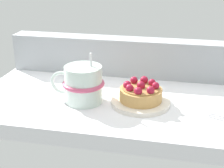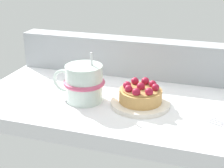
% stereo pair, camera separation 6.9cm
% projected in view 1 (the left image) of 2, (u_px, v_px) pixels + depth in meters
% --- Properties ---
extents(ground_plane, '(0.73, 0.37, 0.04)m').
position_uv_depth(ground_plane, '(129.00, 104.00, 0.79)').
color(ground_plane, white).
extents(window_rail_back, '(0.72, 0.06, 0.10)m').
position_uv_depth(window_rail_back, '(138.00, 57.00, 0.90)').
color(window_rail_back, '#9EA3A8').
rests_on(window_rail_back, ground_plane).
extents(dessert_plate, '(0.13, 0.13, 0.01)m').
position_uv_depth(dessert_plate, '(140.00, 102.00, 0.74)').
color(dessert_plate, silver).
rests_on(dessert_plate, ground_plane).
extents(raspberry_tart, '(0.10, 0.10, 0.05)m').
position_uv_depth(raspberry_tart, '(141.00, 93.00, 0.73)').
color(raspberry_tart, tan).
rests_on(raspberry_tart, dessert_plate).
extents(coffee_mug, '(0.13, 0.10, 0.12)m').
position_uv_depth(coffee_mug, '(83.00, 84.00, 0.74)').
color(coffee_mug, silver).
rests_on(coffee_mug, ground_plane).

